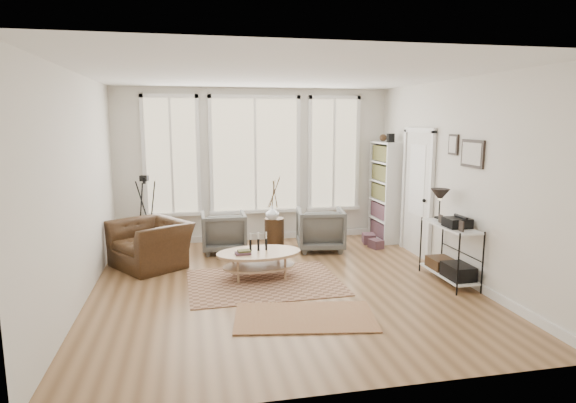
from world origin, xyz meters
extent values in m
plane|color=olive|center=(0.00, 0.00, 0.00)|extent=(5.50, 5.50, 0.00)
plane|color=white|center=(0.00, 0.00, 2.90)|extent=(5.50, 5.50, 0.00)
cube|color=silver|center=(0.00, 2.75, 1.45)|extent=(5.20, 0.04, 2.90)
cube|color=silver|center=(0.00, -2.75, 1.45)|extent=(5.20, 0.04, 2.90)
cube|color=silver|center=(-2.60, 0.00, 1.45)|extent=(0.04, 5.50, 2.90)
cube|color=silver|center=(2.60, 0.00, 1.45)|extent=(0.04, 5.50, 2.90)
cube|color=white|center=(0.00, 2.74, 0.06)|extent=(5.10, 0.04, 0.12)
cube|color=white|center=(2.58, 0.00, 0.06)|extent=(0.03, 5.40, 0.12)
cube|color=#DDC787|center=(0.00, 2.73, 1.65)|extent=(1.60, 0.03, 2.10)
cube|color=#DDC787|center=(-1.55, 2.73, 1.65)|extent=(0.90, 0.03, 2.10)
cube|color=#DDC787|center=(1.55, 2.73, 1.65)|extent=(0.90, 0.03, 2.10)
cube|color=white|center=(0.00, 2.71, 1.65)|extent=(1.74, 0.06, 2.24)
cube|color=white|center=(-1.55, 2.71, 1.65)|extent=(1.04, 0.06, 2.24)
cube|color=white|center=(1.55, 2.71, 1.65)|extent=(1.04, 0.06, 2.24)
cube|color=white|center=(0.00, 2.69, 0.57)|extent=(4.10, 0.12, 0.06)
cube|color=silver|center=(2.58, 1.15, 1.05)|extent=(0.04, 0.88, 2.10)
cube|color=white|center=(2.56, 1.15, 1.30)|extent=(0.01, 0.55, 1.20)
cube|color=white|center=(2.56, 0.66, 1.05)|extent=(0.06, 0.08, 2.18)
cube|color=white|center=(2.56, 1.64, 1.05)|extent=(0.06, 0.08, 2.18)
cube|color=white|center=(2.56, 1.15, 2.14)|extent=(0.06, 1.06, 0.08)
sphere|color=black|center=(2.53, 0.82, 1.00)|extent=(0.06, 0.06, 0.06)
cube|color=white|center=(2.43, 1.81, 0.95)|extent=(0.30, 0.03, 1.90)
cube|color=white|center=(2.43, 2.63, 0.95)|extent=(0.30, 0.03, 1.90)
cube|color=white|center=(2.58, 2.23, 0.95)|extent=(0.02, 0.85, 1.90)
cube|color=white|center=(2.43, 2.23, 0.95)|extent=(0.30, 0.81, 1.90)
cube|color=maroon|center=(2.43, 2.23, 0.95)|extent=(0.24, 0.75, 1.76)
cube|color=black|center=(2.43, 2.02, 1.98)|extent=(0.12, 0.10, 0.16)
sphere|color=#3D2513|center=(2.43, 2.38, 1.97)|extent=(0.14, 0.14, 0.14)
cube|color=white|center=(2.38, -0.30, 0.12)|extent=(0.37, 1.07, 0.03)
cube|color=white|center=(2.38, -0.30, 0.82)|extent=(0.37, 1.07, 0.02)
cylinder|color=black|center=(2.20, -0.83, 0.42)|extent=(0.02, 0.02, 0.85)
cylinder|color=black|center=(2.56, -0.83, 0.42)|extent=(0.02, 0.02, 0.85)
cylinder|color=black|center=(2.20, 0.23, 0.42)|extent=(0.02, 0.02, 0.85)
cylinder|color=black|center=(2.56, 0.23, 0.42)|extent=(0.02, 0.02, 0.85)
cylinder|color=black|center=(2.38, 0.05, 0.88)|extent=(0.14, 0.14, 0.02)
cylinder|color=black|center=(2.38, 0.05, 1.01)|extent=(0.02, 0.02, 0.30)
cone|color=black|center=(2.38, 0.05, 1.21)|extent=(0.28, 0.28, 0.18)
cube|color=black|center=(2.38, -0.45, 0.91)|extent=(0.32, 0.30, 0.13)
cube|color=black|center=(2.38, -0.55, 0.23)|extent=(0.32, 0.45, 0.20)
cube|color=#3D2513|center=(2.38, -0.08, 0.21)|extent=(0.32, 0.40, 0.16)
cube|color=black|center=(2.28, -0.72, 0.91)|extent=(0.02, 0.10, 0.14)
cube|color=black|center=(2.28, -0.18, 0.91)|extent=(0.02, 0.10, 0.12)
cube|color=black|center=(2.58, -0.40, 1.85)|extent=(0.03, 0.52, 0.38)
cube|color=silver|center=(2.56, -0.40, 1.85)|extent=(0.01, 0.44, 0.30)
cube|color=black|center=(2.58, 0.10, 1.95)|extent=(0.03, 0.24, 0.30)
cube|color=silver|center=(2.56, 0.10, 1.95)|extent=(0.01, 0.18, 0.24)
cube|color=brown|center=(-0.23, 0.19, 0.01)|extent=(2.20, 1.67, 0.01)
cube|color=brown|center=(0.04, -1.14, 0.01)|extent=(1.77, 1.17, 0.01)
ellipsoid|color=tan|center=(-0.27, 0.43, 0.18)|extent=(1.12, 0.75, 0.03)
ellipsoid|color=tan|center=(-0.27, 0.43, 0.38)|extent=(1.30, 0.88, 0.04)
cylinder|color=tan|center=(-0.62, 0.23, 0.18)|extent=(0.04, 0.04, 0.36)
cylinder|color=tan|center=(0.07, 0.23, 0.18)|extent=(0.04, 0.04, 0.36)
cylinder|color=tan|center=(-0.62, 0.63, 0.18)|extent=(0.04, 0.04, 0.36)
cylinder|color=tan|center=(0.07, 0.63, 0.18)|extent=(0.04, 0.04, 0.36)
cylinder|color=black|center=(-0.39, 0.48, 0.49)|extent=(0.04, 0.04, 0.18)
cylinder|color=black|center=(-0.27, 0.48, 0.49)|extent=(0.04, 0.04, 0.18)
cylinder|color=black|center=(-0.15, 0.48, 0.49)|extent=(0.04, 0.04, 0.18)
cube|color=#2F4829|center=(-0.51, 0.34, 0.43)|extent=(0.22, 0.16, 0.06)
imported|color=#5E5F5A|center=(-0.68, 2.00, 0.35)|extent=(0.76, 0.79, 0.71)
imported|color=#5E5F5A|center=(1.03, 1.76, 0.38)|extent=(0.92, 0.94, 0.76)
cylinder|color=#3D2513|center=(0.26, 2.12, 0.27)|extent=(0.36, 0.36, 0.54)
imported|color=silver|center=(0.20, 2.02, 0.66)|extent=(0.28, 0.28, 0.24)
imported|color=#3D2513|center=(-1.88, 1.33, 0.36)|extent=(1.48, 1.44, 0.73)
cylinder|color=black|center=(-2.00, 2.17, 1.25)|extent=(0.06, 0.06, 0.06)
cube|color=black|center=(-2.00, 2.17, 1.32)|extent=(0.16, 0.14, 0.10)
cylinder|color=black|center=(-2.00, 2.09, 1.32)|extent=(0.06, 0.08, 0.06)
cube|color=maroon|center=(2.05, 2.00, 0.09)|extent=(0.28, 0.33, 0.18)
cube|color=maroon|center=(2.05, 1.64, 0.08)|extent=(0.25, 0.29, 0.16)
camera|label=1|loc=(-1.23, -6.36, 2.30)|focal=30.00mm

